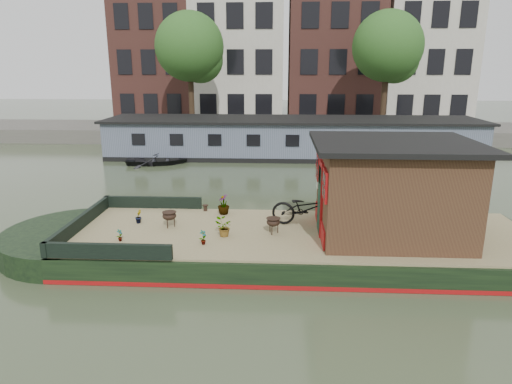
{
  "coord_description": "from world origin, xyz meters",
  "views": [
    {
      "loc": [
        -0.63,
        -11.26,
        4.81
      ],
      "look_at": [
        -1.26,
        0.5,
        1.59
      ],
      "focal_mm": 32.0,
      "sensor_mm": 36.0,
      "label": 1
    }
  ],
  "objects_px": {
    "bicycle": "(306,209)",
    "brazier_rear": "(170,219)",
    "potted_plant_a": "(203,237)",
    "brazier_front": "(273,226)",
    "cabin": "(391,188)",
    "dinghy": "(157,158)"
  },
  "relations": [
    {
      "from": "cabin",
      "to": "potted_plant_a",
      "type": "height_order",
      "value": "cabin"
    },
    {
      "from": "cabin",
      "to": "dinghy",
      "type": "xyz_separation_m",
      "value": [
        -9.13,
        11.5,
        -1.56
      ]
    },
    {
      "from": "bicycle",
      "to": "brazier_rear",
      "type": "xyz_separation_m",
      "value": [
        -3.66,
        -0.28,
        -0.27
      ]
    },
    {
      "from": "brazier_front",
      "to": "dinghy",
      "type": "bearing_deg",
      "value": 117.97
    },
    {
      "from": "bicycle",
      "to": "brazier_rear",
      "type": "height_order",
      "value": "bicycle"
    },
    {
      "from": "dinghy",
      "to": "brazier_rear",
      "type": "bearing_deg",
      "value": -173.64
    },
    {
      "from": "potted_plant_a",
      "to": "brazier_front",
      "type": "distance_m",
      "value": 1.9
    },
    {
      "from": "brazier_front",
      "to": "dinghy",
      "type": "distance_m",
      "value": 13.15
    },
    {
      "from": "potted_plant_a",
      "to": "brazier_rear",
      "type": "relative_size",
      "value": 0.87
    },
    {
      "from": "brazier_front",
      "to": "dinghy",
      "type": "height_order",
      "value": "brazier_front"
    },
    {
      "from": "cabin",
      "to": "brazier_rear",
      "type": "xyz_separation_m",
      "value": [
        -5.76,
        0.23,
        -1.01
      ]
    },
    {
      "from": "potted_plant_a",
      "to": "brazier_front",
      "type": "xyz_separation_m",
      "value": [
        1.69,
        0.87,
        0.02
      ]
    },
    {
      "from": "bicycle",
      "to": "brazier_front",
      "type": "bearing_deg",
      "value": 137.42
    },
    {
      "from": "cabin",
      "to": "bicycle",
      "type": "xyz_separation_m",
      "value": [
        -2.1,
        0.51,
        -0.74
      ]
    },
    {
      "from": "bicycle",
      "to": "cabin",
      "type": "bearing_deg",
      "value": -91.48
    },
    {
      "from": "brazier_rear",
      "to": "bicycle",
      "type": "bearing_deg",
      "value": 4.37
    },
    {
      "from": "dinghy",
      "to": "potted_plant_a",
      "type": "bearing_deg",
      "value": -170.53
    },
    {
      "from": "bicycle",
      "to": "potted_plant_a",
      "type": "height_order",
      "value": "bicycle"
    },
    {
      "from": "cabin",
      "to": "potted_plant_a",
      "type": "relative_size",
      "value": 10.73
    },
    {
      "from": "potted_plant_a",
      "to": "brazier_front",
      "type": "height_order",
      "value": "brazier_front"
    },
    {
      "from": "potted_plant_a",
      "to": "brazier_rear",
      "type": "height_order",
      "value": "brazier_rear"
    },
    {
      "from": "cabin",
      "to": "bicycle",
      "type": "height_order",
      "value": "cabin"
    }
  ]
}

